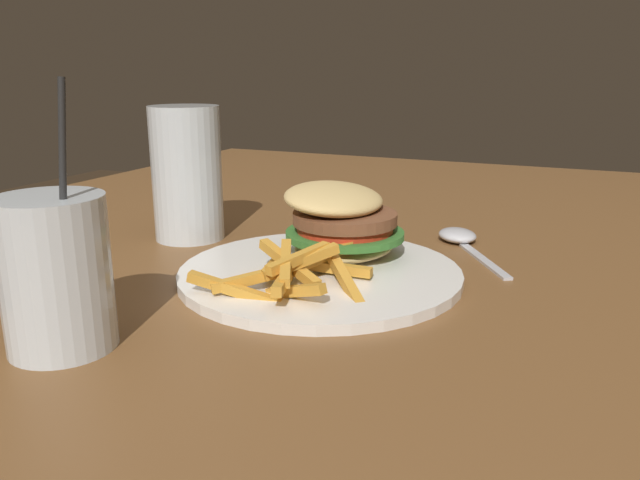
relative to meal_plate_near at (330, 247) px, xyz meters
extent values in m
cube|color=brown|center=(0.03, 0.09, -0.04)|extent=(1.54, 1.03, 0.03)
cylinder|color=brown|center=(0.74, -0.35, -0.42)|extent=(0.09, 0.09, 0.73)
cylinder|color=brown|center=(0.74, 0.54, -0.42)|extent=(0.09, 0.09, 0.73)
cylinder|color=white|center=(-0.02, 0.00, -0.02)|extent=(0.28, 0.28, 0.01)
ellipsoid|color=#DBB770|center=(0.03, -0.01, -0.01)|extent=(0.14, 0.12, 0.02)
cylinder|color=#38752D|center=(0.03, -0.01, 0.01)|extent=(0.15, 0.15, 0.01)
cylinder|color=red|center=(0.03, -0.01, 0.01)|extent=(0.12, 0.12, 0.01)
cylinder|color=brown|center=(0.03, -0.01, 0.02)|extent=(0.13, 0.13, 0.01)
ellipsoid|color=#DBB770|center=(0.03, 0.01, 0.04)|extent=(0.14, 0.12, 0.04)
cube|color=gold|center=(-0.09, 0.00, 0.01)|extent=(0.08, 0.04, 0.02)
cube|color=gold|center=(-0.04, -0.01, 0.00)|extent=(0.07, 0.05, 0.03)
cube|color=gold|center=(-0.11, 0.03, 0.00)|extent=(0.05, 0.05, 0.02)
cube|color=gold|center=(-0.10, 0.00, 0.00)|extent=(0.08, 0.03, 0.02)
cube|color=gold|center=(-0.11, -0.01, -0.01)|extent=(0.03, 0.06, 0.03)
cube|color=gold|center=(-0.08, 0.00, 0.01)|extent=(0.07, 0.04, 0.02)
cube|color=gold|center=(-0.07, 0.01, 0.00)|extent=(0.05, 0.08, 0.03)
cube|color=gold|center=(-0.04, -0.02, -0.01)|extent=(0.01, 0.08, 0.01)
cube|color=gold|center=(-0.07, -0.04, -0.01)|extent=(0.06, 0.06, 0.03)
cube|color=gold|center=(-0.08, 0.00, 0.01)|extent=(0.07, 0.05, 0.02)
cube|color=gold|center=(-0.12, 0.04, -0.01)|extent=(0.02, 0.09, 0.03)
cube|color=gold|center=(-0.06, 0.04, -0.01)|extent=(0.07, 0.03, 0.02)
cylinder|color=silver|center=(0.05, 0.21, 0.05)|extent=(0.08, 0.08, 0.16)
cylinder|color=#C67F23|center=(0.05, 0.21, 0.04)|extent=(0.07, 0.07, 0.13)
cylinder|color=silver|center=(-0.24, 0.11, 0.03)|extent=(0.08, 0.08, 0.11)
cylinder|color=#EFA819|center=(-0.24, 0.11, 0.02)|extent=(0.07, 0.07, 0.10)
cylinder|color=black|center=(-0.25, 0.09, 0.07)|extent=(0.03, 0.01, 0.20)
ellipsoid|color=silver|center=(0.17, -0.10, -0.02)|extent=(0.07, 0.06, 0.02)
cube|color=silver|center=(0.10, -0.14, -0.02)|extent=(0.11, 0.07, 0.00)
camera|label=1|loc=(-0.56, -0.24, 0.18)|focal=35.00mm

